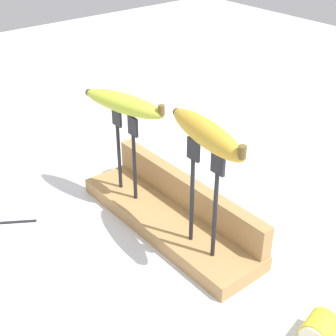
{
  "coord_description": "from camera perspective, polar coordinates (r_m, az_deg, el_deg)",
  "views": [
    {
      "loc": [
        0.56,
        -0.46,
        0.56
      ],
      "look_at": [
        0.0,
        0.0,
        0.13
      ],
      "focal_mm": 51.44,
      "sensor_mm": 36.0,
      "label": 1
    }
  ],
  "objects": [
    {
      "name": "banana_raised_right",
      "position": [
        0.71,
        4.58,
        4.11
      ],
      "size": [
        0.18,
        0.06,
        0.04
      ],
      "color": "gold",
      "rests_on": "fork_stand_right"
    },
    {
      "name": "wooden_board",
      "position": [
        0.9,
        0.0,
        -6.22
      ],
      "size": [
        0.4,
        0.12,
        0.03
      ],
      "primitive_type": "cube",
      "color": "#A87F4C",
      "rests_on": "ground"
    },
    {
      "name": "fork_stand_left",
      "position": [
        0.91,
        -5.01,
        2.61
      ],
      "size": [
        0.08,
        0.01,
        0.17
      ],
      "color": "black",
      "rests_on": "wooden_board"
    },
    {
      "name": "banana_chunk_near",
      "position": [
        0.74,
        17.38,
        -17.85
      ],
      "size": [
        0.05,
        0.05,
        0.04
      ],
      "color": "yellow",
      "rests_on": "ground"
    },
    {
      "name": "fork_stand_right",
      "position": [
        0.76,
        4.28,
        -2.58
      ],
      "size": [
        0.08,
        0.01,
        0.19
      ],
      "color": "black",
      "rests_on": "wooden_board"
    },
    {
      "name": "banana_raised_left",
      "position": [
        0.87,
        -5.28,
        7.64
      ],
      "size": [
        0.19,
        0.08,
        0.04
      ],
      "color": "#B2C138",
      "rests_on": "fork_stand_left"
    },
    {
      "name": "board_backstop",
      "position": [
        0.9,
        2.24,
        -2.88
      ],
      "size": [
        0.39,
        0.02,
        0.06
      ],
      "primitive_type": "cube",
      "color": "#A87F4C",
      "rests_on": "wooden_board"
    },
    {
      "name": "ground_plane",
      "position": [
        0.91,
        0.0,
        -6.94
      ],
      "size": [
        3.0,
        3.0,
        0.0
      ],
      "primitive_type": "plane",
      "color": "silver"
    }
  ]
}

